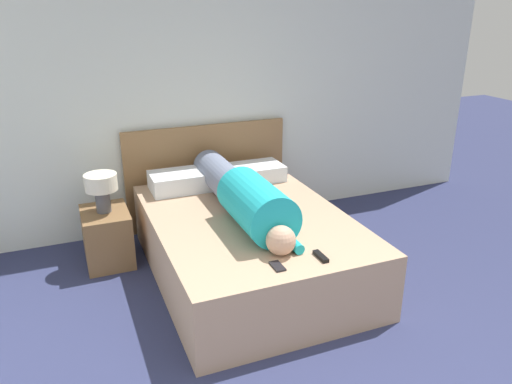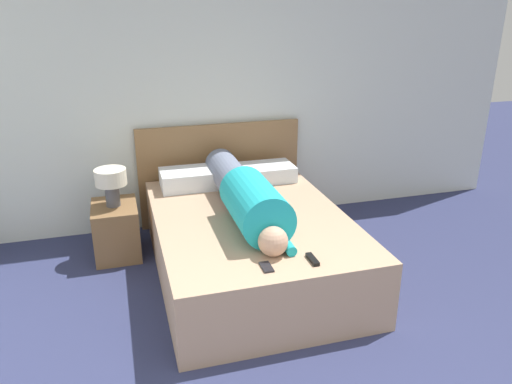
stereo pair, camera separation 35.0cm
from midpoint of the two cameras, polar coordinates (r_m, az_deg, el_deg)
The scene contains 10 objects.
wall_back at distance 4.69m, azimuth -7.74°, elevation 11.67°, with size 5.98×0.06×2.60m.
bed at distance 3.93m, azimuth -3.38°, elevation -6.17°, with size 1.43×1.98×0.50m.
headboard at distance 4.80m, azimuth -7.66°, elevation 1.89°, with size 1.55×0.04×0.97m.
nightstand at distance 4.36m, azimuth -18.88°, elevation -4.90°, with size 0.37×0.49×0.45m.
table_lamp at distance 4.19m, azimuth -19.58°, elevation 0.56°, with size 0.26×0.26×0.32m.
person_lying at distance 3.78m, azimuth -4.10°, elevation -0.45°, with size 0.37×1.69×0.37m.
pillow_near_headboard at distance 4.40m, azimuth -11.02°, elevation 1.18°, with size 0.50×0.35×0.16m.
pillow_second at distance 4.58m, azimuth -2.17°, elevation 2.26°, with size 0.47×0.35×0.14m.
tv_remote at distance 3.22m, azimuth 4.32°, elevation -7.41°, with size 0.04×0.15×0.02m.
cell_phone at distance 3.11m, azimuth -0.78°, elevation -8.56°, with size 0.06×0.13×0.01m.
Camera 1 is at (-1.32, -0.79, 2.05)m, focal length 35.00 mm.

